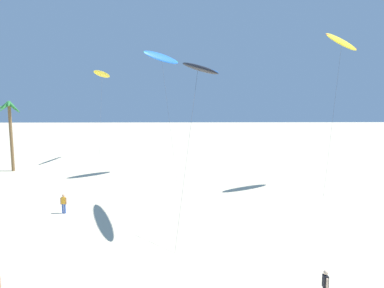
{
  "coord_description": "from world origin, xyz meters",
  "views": [
    {
      "loc": [
        2.97,
        -1.21,
        9.14
      ],
      "look_at": [
        3.41,
        22.33,
        6.19
      ],
      "focal_mm": 31.43,
      "sensor_mm": 36.0,
      "label": 1
    }
  ],
  "objects_px": {
    "flying_kite_2": "(102,74)",
    "flying_kite_1": "(342,42)",
    "flying_kite_0": "(198,68)",
    "person_foreground_walker": "(325,286)",
    "person_near_right": "(64,203)",
    "flying_kite_3": "(161,57)",
    "palm_tree_3": "(10,115)"
  },
  "relations": [
    {
      "from": "flying_kite_1",
      "to": "flying_kite_2",
      "type": "relative_size",
      "value": 1.17
    },
    {
      "from": "flying_kite_1",
      "to": "flying_kite_3",
      "type": "height_order",
      "value": "flying_kite_1"
    },
    {
      "from": "flying_kite_0",
      "to": "flying_kite_1",
      "type": "bearing_deg",
      "value": 32.4
    },
    {
      "from": "flying_kite_0",
      "to": "person_near_right",
      "type": "height_order",
      "value": "flying_kite_0"
    },
    {
      "from": "person_foreground_walker",
      "to": "person_near_right",
      "type": "bearing_deg",
      "value": 141.62
    },
    {
      "from": "flying_kite_1",
      "to": "flying_kite_0",
      "type": "bearing_deg",
      "value": -147.6
    },
    {
      "from": "palm_tree_3",
      "to": "flying_kite_0",
      "type": "xyz_separation_m",
      "value": [
        23.97,
        -19.04,
        4.28
      ]
    },
    {
      "from": "flying_kite_1",
      "to": "person_near_right",
      "type": "bearing_deg",
      "value": -163.02
    },
    {
      "from": "palm_tree_3",
      "to": "flying_kite_3",
      "type": "height_order",
      "value": "flying_kite_3"
    },
    {
      "from": "palm_tree_3",
      "to": "person_near_right",
      "type": "xyz_separation_m",
      "value": [
        12.98,
        -17.44,
        -6.51
      ]
    },
    {
      "from": "flying_kite_0",
      "to": "flying_kite_1",
      "type": "distance_m",
      "value": 18.16
    },
    {
      "from": "flying_kite_2",
      "to": "person_near_right",
      "type": "relative_size",
      "value": 8.6
    },
    {
      "from": "palm_tree_3",
      "to": "person_foreground_walker",
      "type": "distance_m",
      "value": 42.72
    },
    {
      "from": "palm_tree_3",
      "to": "flying_kite_3",
      "type": "xyz_separation_m",
      "value": [
        20.13,
        -2.59,
        7.12
      ]
    },
    {
      "from": "flying_kite_1",
      "to": "palm_tree_3",
      "type": "bearing_deg",
      "value": 166.33
    },
    {
      "from": "flying_kite_0",
      "to": "flying_kite_3",
      "type": "distance_m",
      "value": 17.13
    },
    {
      "from": "flying_kite_0",
      "to": "person_near_right",
      "type": "xyz_separation_m",
      "value": [
        -11.0,
        1.59,
        -10.79
      ]
    },
    {
      "from": "person_near_right",
      "to": "flying_kite_0",
      "type": "bearing_deg",
      "value": -8.25
    },
    {
      "from": "flying_kite_1",
      "to": "person_foreground_walker",
      "type": "bearing_deg",
      "value": -114.9
    },
    {
      "from": "flying_kite_0",
      "to": "flying_kite_3",
      "type": "relative_size",
      "value": 0.82
    },
    {
      "from": "flying_kite_1",
      "to": "flying_kite_2",
      "type": "height_order",
      "value": "flying_kite_1"
    },
    {
      "from": "flying_kite_2",
      "to": "person_foreground_walker",
      "type": "relative_size",
      "value": 8.32
    },
    {
      "from": "person_foreground_walker",
      "to": "person_near_right",
      "type": "distance_m",
      "value": 20.85
    },
    {
      "from": "flying_kite_0",
      "to": "person_foreground_walker",
      "type": "bearing_deg",
      "value": -64.77
    },
    {
      "from": "palm_tree_3",
      "to": "person_near_right",
      "type": "bearing_deg",
      "value": -53.36
    },
    {
      "from": "flying_kite_2",
      "to": "flying_kite_1",
      "type": "bearing_deg",
      "value": -31.37
    },
    {
      "from": "palm_tree_3",
      "to": "person_foreground_walker",
      "type": "bearing_deg",
      "value": -46.02
    },
    {
      "from": "flying_kite_2",
      "to": "person_foreground_walker",
      "type": "bearing_deg",
      "value": -63.66
    },
    {
      "from": "flying_kite_1",
      "to": "flying_kite_3",
      "type": "distance_m",
      "value": 20.12
    },
    {
      "from": "flying_kite_0",
      "to": "person_foreground_walker",
      "type": "height_order",
      "value": "flying_kite_0"
    },
    {
      "from": "flying_kite_0",
      "to": "flying_kite_1",
      "type": "height_order",
      "value": "flying_kite_1"
    },
    {
      "from": "flying_kite_1",
      "to": "flying_kite_2",
      "type": "bearing_deg",
      "value": 148.63
    }
  ]
}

